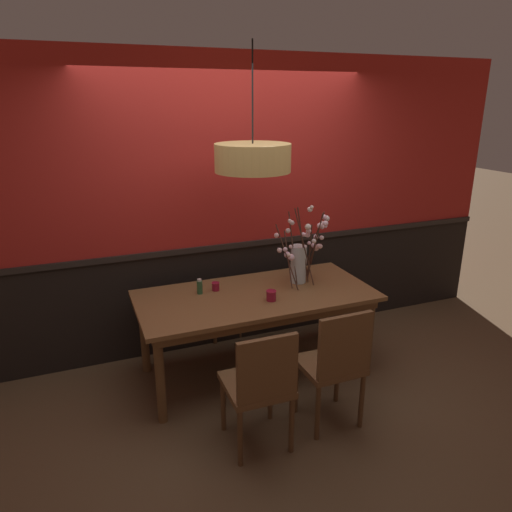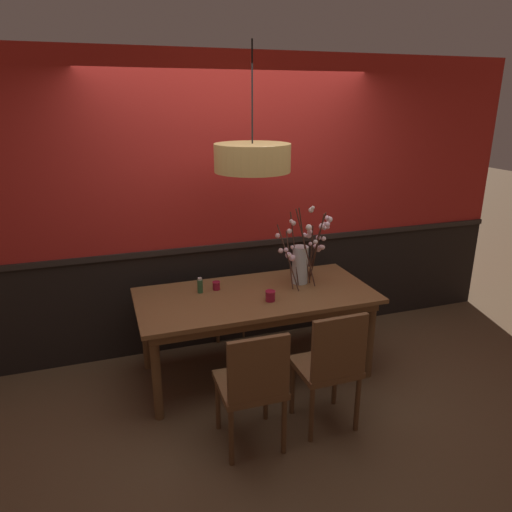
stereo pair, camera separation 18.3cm
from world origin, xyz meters
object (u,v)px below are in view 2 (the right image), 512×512
Objects in this scene: chair_far_side_right at (253,279)px; pendant_lamp at (252,158)px; dining_table at (256,302)px; chair_near_side_left at (253,383)px; candle_holder_nearer_center at (270,296)px; chair_far_side_left at (195,284)px; vase_with_blossoms at (303,259)px; chair_near_side_right at (331,364)px; condiment_bottle at (200,286)px; candle_holder_nearer_edge at (216,285)px.

chair_far_side_right is 1.00× the size of pendant_lamp.
dining_table is 2.18× the size of chair_near_side_left.
dining_table is at bearing 70.08° from chair_near_side_left.
pendant_lamp reaches higher than candle_holder_nearer_center.
dining_table is 2.14× the size of chair_far_side_right.
chair_far_side_left is 1.05× the size of pendant_lamp.
vase_with_blossoms reaches higher than candle_holder_nearer_center.
chair_near_side_left is 0.58m from chair_near_side_right.
chair_near_side_right is at bearing -101.93° from vase_with_blossoms.
condiment_bottle reaches higher than candle_holder_nearer_center.
candle_holder_nearer_center is at bearing -71.23° from dining_table.
chair_near_side_right is at bearing -70.31° from pendant_lamp.
chair_near_side_left is 1.34m from vase_with_blossoms.
chair_near_side_right is (0.57, 0.02, 0.02)m from chair_near_side_left.
condiment_bottle is at bearing 144.73° from candle_holder_nearer_center.
condiment_bottle is at bearing 123.60° from chair_near_side_right.
chair_far_side_left is at bearing 134.96° from vase_with_blossoms.
candle_holder_nearer_center is (0.06, -0.18, 0.12)m from dining_table.
chair_near_side_left is 1.10m from condiment_bottle.
chair_far_side_right reaches higher than condiment_bottle.
chair_near_side_left reaches higher than candle_holder_nearer_center.
chair_far_side_left reaches higher than dining_table.
candle_holder_nearer_center is at bearing 105.84° from chair_near_side_right.
chair_near_side_left is at bearing -177.69° from chair_near_side_right.
vase_with_blossoms is 9.87× the size of candle_holder_nearer_edge.
dining_table is at bearing -69.44° from chair_far_side_left.
chair_near_side_right is at bearing -90.38° from chair_far_side_right.
chair_near_side_right is 1.08m from vase_with_blossoms.
chair_far_side_left is at bearing 82.40° from condiment_bottle.
chair_near_side_right is 1.01× the size of pendant_lamp.
chair_near_side_left is 0.98× the size of pendant_lamp.
chair_far_side_left is at bearing 108.57° from chair_near_side_right.
chair_far_side_right is 1.28× the size of vase_with_blossoms.
chair_far_side_right is 0.93m from vase_with_blossoms.
chair_far_side_right reaches higher than candle_holder_nearer_edge.
pendant_lamp is at bearing -108.33° from chair_far_side_right.
chair_far_side_right is 0.93m from candle_holder_nearer_edge.
candle_holder_nearer_edge is at bearing 88.34° from chair_near_side_left.
candle_holder_nearer_center is 1.08m from pendant_lamp.
pendant_lamp is at bearing 125.72° from candle_holder_nearer_center.
dining_table is at bearing -21.58° from condiment_bottle.
condiment_bottle is (-0.14, -0.02, 0.02)m from candle_holder_nearer_edge.
candle_holder_nearer_edge is at bearing 137.92° from pendant_lamp.
chair_far_side_left is 7.47× the size of condiment_bottle.
pendant_lamp is at bearing -27.94° from condiment_bottle.
candle_holder_nearer_center is 0.66× the size of condiment_bottle.
candle_holder_nearer_edge is at bearing 133.77° from candle_holder_nearer_center.
chair_near_side_left is 0.97× the size of chair_near_side_right.
chair_far_side_left is at bearing 93.68° from candle_holder_nearer_edge.
pendant_lamp is (0.39, -0.21, 1.05)m from condiment_bottle.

